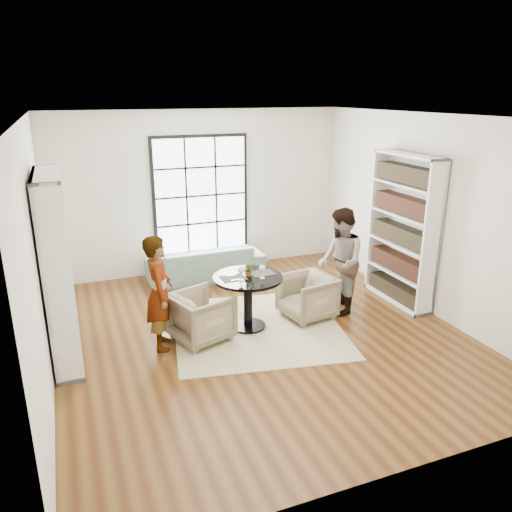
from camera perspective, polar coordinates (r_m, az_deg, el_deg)
name	(u,v)px	position (r m, az deg, el deg)	size (l,w,h in m)	color
ground	(260,334)	(7.22, 0.44, -8.86)	(6.00, 6.00, 0.00)	#5A3A15
room_shell	(246,239)	(7.22, -1.14, 1.91)	(6.00, 6.01, 6.00)	silver
rug	(257,328)	(7.38, 0.15, -8.18)	(2.39, 2.39, 0.01)	beige
pedestal_table	(248,291)	(7.17, -0.93, -4.00)	(1.00, 1.00, 0.79)	black
sofa	(205,262)	(9.21, -5.80, -0.71)	(2.10, 0.82, 0.61)	gray
armchair_left	(201,317)	(6.96, -6.29, -6.89)	(0.73, 0.75, 0.69)	#C1AC8A
armchair_right	(307,297)	(7.62, 5.84, -4.65)	(0.71, 0.73, 0.67)	#C3BD8B
person_left	(159,293)	(6.68, -10.97, -4.15)	(0.57, 0.37, 1.56)	gray
person_right	(340,262)	(7.70, 9.61, -0.65)	(0.80, 0.62, 1.65)	gray
placemat_left	(233,278)	(7.03, -2.61, -2.51)	(0.34, 0.26, 0.01)	black
placemat_right	(263,273)	(7.20, 0.76, -1.99)	(0.34, 0.26, 0.01)	black
cutlery_left	(233,277)	(7.03, -2.62, -2.46)	(0.14, 0.22, 0.01)	silver
cutlery_right	(263,273)	(7.19, 0.76, -1.94)	(0.14, 0.22, 0.01)	silver
wine_glass_left	(241,270)	(6.89, -1.73, -1.63)	(0.10, 0.10, 0.21)	silver
wine_glass_right	(262,269)	(6.97, 0.72, -1.48)	(0.09, 0.09, 0.19)	silver
flower_centerpiece	(249,269)	(7.08, -0.85, -1.54)	(0.17, 0.15, 0.19)	gray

